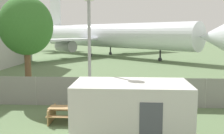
{
  "coord_description": "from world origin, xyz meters",
  "views": [
    {
      "loc": [
        3.07,
        -4.35,
        4.48
      ],
      "look_at": [
        1.93,
        13.99,
        2.0
      ],
      "focal_mm": 42.0,
      "sensor_mm": 36.0,
      "label": 1
    }
  ],
  "objects_px": {
    "portable_cabin": "(131,111)",
    "tree_left_of_cabin": "(26,26)",
    "picnic_bench_near_cabin": "(65,113)",
    "airplane": "(106,36)"
  },
  "relations": [
    {
      "from": "portable_cabin",
      "to": "tree_left_of_cabin",
      "type": "xyz_separation_m",
      "value": [
        -7.0,
        6.89,
        3.62
      ]
    },
    {
      "from": "airplane",
      "to": "portable_cabin",
      "type": "relative_size",
      "value": 7.76
    },
    {
      "from": "airplane",
      "to": "picnic_bench_near_cabin",
      "type": "height_order",
      "value": "airplane"
    },
    {
      "from": "picnic_bench_near_cabin",
      "to": "tree_left_of_cabin",
      "type": "bearing_deg",
      "value": 127.18
    },
    {
      "from": "airplane",
      "to": "portable_cabin",
      "type": "xyz_separation_m",
      "value": [
        4.28,
        -37.56,
        -2.53
      ]
    },
    {
      "from": "airplane",
      "to": "tree_left_of_cabin",
      "type": "distance_m",
      "value": 30.81
    },
    {
      "from": "picnic_bench_near_cabin",
      "to": "tree_left_of_cabin",
      "type": "relative_size",
      "value": 0.23
    },
    {
      "from": "portable_cabin",
      "to": "airplane",
      "type": "bearing_deg",
      "value": 96.39
    },
    {
      "from": "picnic_bench_near_cabin",
      "to": "portable_cabin",
      "type": "bearing_deg",
      "value": -31.12
    },
    {
      "from": "portable_cabin",
      "to": "tree_left_of_cabin",
      "type": "bearing_deg",
      "value": 135.35
    }
  ]
}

